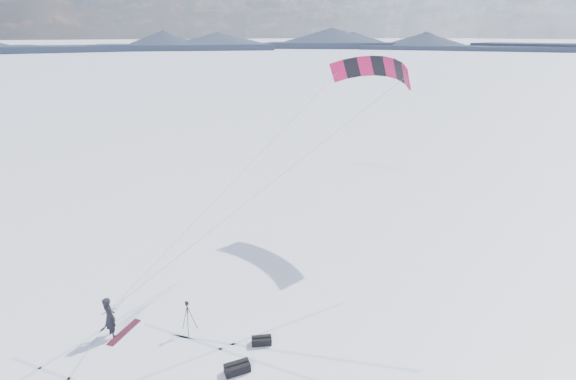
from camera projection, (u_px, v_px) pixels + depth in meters
ground at (167, 357)px, 15.55m from camera, size 1800.00×1800.00×0.00m
horizon_hills at (158, 285)px, 14.45m from camera, size 704.00×704.00×8.05m
snow_tracks at (175, 353)px, 15.71m from camera, size 17.62×10.25×0.01m
snowkiter at (113, 335)px, 16.66m from camera, size 0.62×0.75×1.77m
snowboard at (124, 332)px, 16.81m from camera, size 1.46×1.29×0.04m
tripod at (188, 313)px, 16.57m from camera, size 0.57×0.63×1.39m
gear_bag_a at (237, 368)px, 14.79m from camera, size 0.95×0.53×0.40m
gear_bag_b at (262, 340)px, 16.15m from camera, size 0.85×0.64×0.35m
power_kite at (373, 71)px, 23.91m from camera, size 17.13×6.50×8.98m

